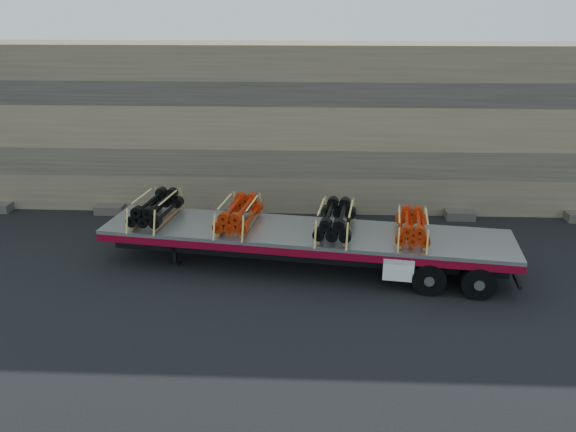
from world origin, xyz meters
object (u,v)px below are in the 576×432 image
Objects in this scene: trailer at (304,249)px; bundle_midfront at (239,214)px; bundle_front at (156,209)px; bundle_rear at (412,227)px; bundle_midrear at (336,220)px.

trailer is 5.90× the size of bundle_midfront.
bundle_midfront is (2.97, -0.41, -0.00)m from bundle_front.
bundle_midrear is at bearing 180.00° from bundle_rear.
bundle_rear is (2.47, -0.34, -0.05)m from bundle_midrear.
trailer is at bearing 0.00° from bundle_front.
bundle_front is at bearing -180.00° from bundle_midrear.
bundle_midfront is 5.81m from bundle_rear.
bundle_front is 8.81m from bundle_rear.
bundle_rear is at bearing -0.00° from bundle_midfront.
bundle_midrear is 2.50m from bundle_rear.
bundle_front is 1.01× the size of bundle_midfront.
bundle_midrear is at bearing 0.00° from bundle_front.
bundle_rear is (5.76, -0.80, -0.04)m from bundle_midfront.
bundle_front is at bearing 180.00° from bundle_rear.
trailer is at bearing 180.00° from bundle_midrear.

